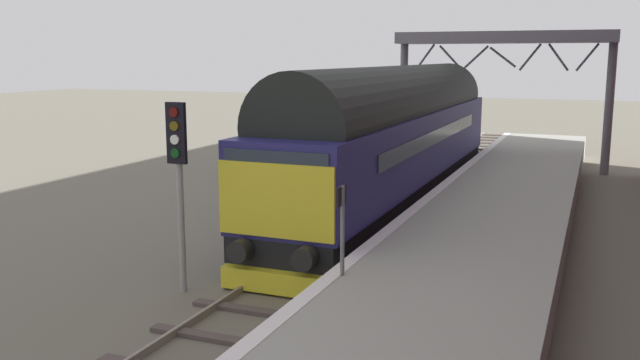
% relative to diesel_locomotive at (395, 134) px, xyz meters
% --- Properties ---
extents(ground_plane, '(140.00, 140.00, 0.00)m').
position_rel_diesel_locomotive_xyz_m(ground_plane, '(-0.00, -6.60, -2.48)').
color(ground_plane, '#635F52').
rests_on(ground_plane, ground).
extents(track_main, '(2.50, 60.00, 0.15)m').
position_rel_diesel_locomotive_xyz_m(track_main, '(-0.00, -6.60, -2.43)').
color(track_main, slate).
rests_on(track_main, ground).
extents(station_platform, '(4.00, 44.00, 1.01)m').
position_rel_diesel_locomotive_xyz_m(station_platform, '(3.60, -6.60, -1.98)').
color(station_platform, '#989990').
rests_on(station_platform, ground).
extents(diesel_locomotive, '(2.74, 18.37, 4.68)m').
position_rel_diesel_locomotive_xyz_m(diesel_locomotive, '(0.00, 0.00, 0.00)').
color(diesel_locomotive, black).
rests_on(diesel_locomotive, ground).
extents(signal_post_mid, '(0.44, 0.22, 4.06)m').
position_rel_diesel_locomotive_xyz_m(signal_post_mid, '(-1.92, -9.62, 0.18)').
color(signal_post_mid, gray).
rests_on(signal_post_mid, ground).
extents(platform_number_sign, '(0.10, 0.44, 1.66)m').
position_rel_diesel_locomotive_xyz_m(platform_number_sign, '(1.90, -10.13, -0.36)').
color(platform_number_sign, slate).
rests_on(platform_number_sign, station_platform).
extents(overhead_footbridge, '(9.30, 2.00, 6.04)m').
position_rel_diesel_locomotive_xyz_m(overhead_footbridge, '(2.05, 9.76, 2.90)').
color(overhead_footbridge, slate).
rests_on(overhead_footbridge, ground).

